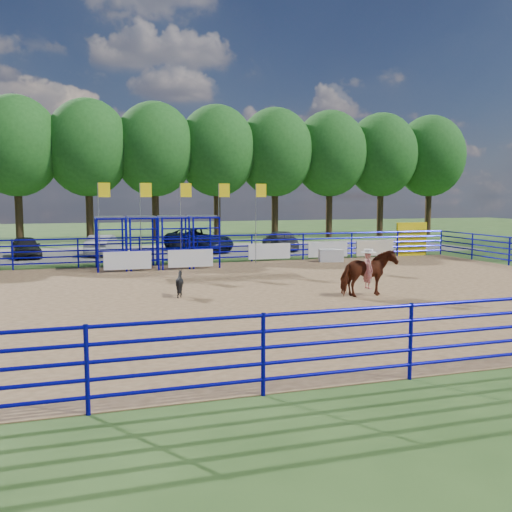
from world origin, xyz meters
name	(u,v)px	position (x,y,z in m)	size (l,w,h in m)	color
ground	(255,295)	(0.00, 0.00, 0.00)	(120.00, 120.00, 0.00)	#3C5D25
arena_dirt	(255,295)	(0.00, 0.00, 0.01)	(30.00, 20.00, 0.02)	#937049
gravel_strip	(175,251)	(0.00, 17.00, 0.01)	(40.00, 10.00, 0.01)	gray
announcer_table	(331,255)	(7.05, 8.58, 0.36)	(1.28, 0.60, 0.68)	white
horse_and_rider	(368,271)	(3.68, -1.61, 0.91)	(2.01, 1.01, 2.33)	#5A2412
calf	(180,283)	(-2.63, 0.47, 0.48)	(0.74, 0.83, 0.91)	black
car_a	(26,247)	(-8.85, 15.86, 0.63)	(1.46, 3.64, 1.24)	black
car_b	(103,245)	(-4.51, 15.97, 0.63)	(1.32, 3.79, 1.25)	#95979D
car_c	(199,240)	(1.46, 16.56, 0.76)	(2.48, 5.38, 1.49)	#141932
car_d	(280,240)	(6.83, 15.98, 0.63)	(1.75, 4.30, 1.25)	#545456
perimeter_fence	(255,274)	(0.00, 0.00, 0.75)	(30.10, 20.10, 1.50)	#0A07AA
chute_assembly	(164,243)	(-1.90, 8.84, 1.26)	(19.32, 2.41, 4.20)	#0A07AA
treeline	(154,145)	(0.00, 26.00, 7.53)	(56.40, 6.40, 11.24)	#3F2B19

